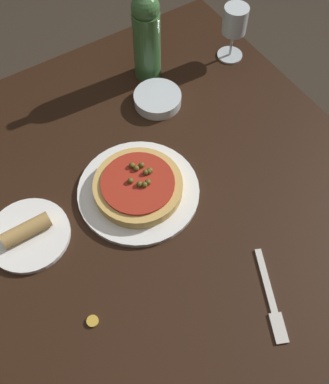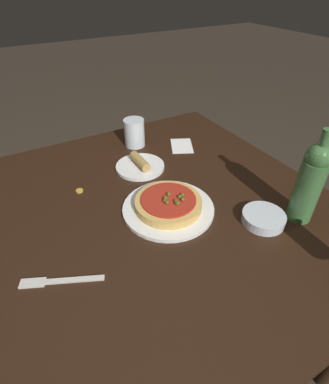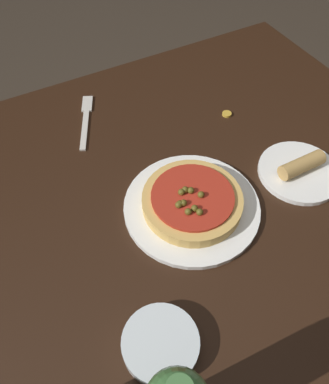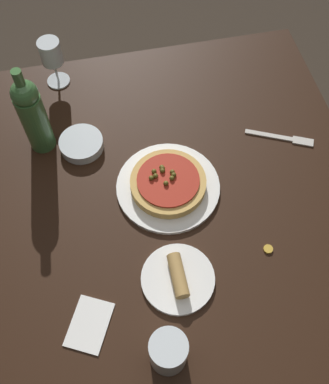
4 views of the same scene
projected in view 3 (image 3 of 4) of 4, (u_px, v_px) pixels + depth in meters
ground_plane at (186, 321)px, 1.41m from camera, size 14.00×14.00×0.00m
dining_table at (199, 223)px, 0.87m from camera, size 1.15×1.06×0.77m
dinner_plate at (192, 207)px, 0.78m from camera, size 0.28×0.28×0.01m
pizza at (192, 200)px, 0.76m from camera, size 0.21×0.21×0.04m
side_bowl at (161, 344)px, 0.60m from camera, size 0.13×0.13×0.03m
fork at (86, 118)px, 0.95m from camera, size 0.10×0.19×0.00m
side_plate at (300, 170)px, 0.83m from camera, size 0.18×0.18×0.05m
bottle_cap at (227, 114)px, 0.96m from camera, size 0.02×0.02×0.01m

